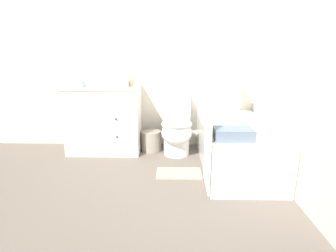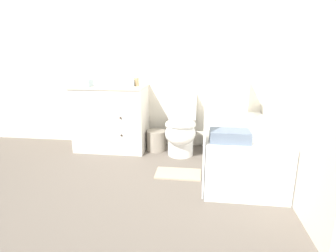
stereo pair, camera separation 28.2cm
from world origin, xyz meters
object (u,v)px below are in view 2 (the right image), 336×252
bath_towel_folded (230,136)px  toilet (181,130)px  wastebasket (156,140)px  soap_dispenser (136,82)px  bath_mat (178,174)px  sink_faucet (114,81)px  bathtub (238,147)px  vanity_cabinet (112,117)px  tissue_box (130,83)px  hand_towel_folded (82,83)px

bath_towel_folded → toilet: bearing=118.1°
toilet → wastebasket: (-0.34, 0.11, -0.20)m
soap_dispenser → bath_mat: (0.61, -0.70, -0.92)m
sink_faucet → wastebasket: bearing=-16.1°
bathtub → soap_dispenser: (-1.26, 0.47, 0.67)m
sink_faucet → wastebasket: size_ratio=0.52×
vanity_cabinet → bathtub: 1.71m
bathtub → tissue_box: bearing=161.2°
vanity_cabinet → soap_dispenser: bearing=-3.2°
vanity_cabinet → wastebasket: 0.69m
bath_towel_folded → bathtub: bearing=74.1°
sink_faucet → toilet: size_ratio=0.19×
bath_towel_folded → bath_mat: 0.82m
vanity_cabinet → tissue_box: bearing=-6.1°
toilet → bathtub: size_ratio=0.51×
wastebasket → tissue_box: tissue_box is taller
bathtub → bath_mat: (-0.65, -0.23, -0.25)m
hand_towel_folded → bath_towel_folded: bearing=-27.5°
tissue_box → hand_towel_folded: tissue_box is taller
hand_towel_folded → bath_towel_folded: 2.05m
toilet → wastebasket: bearing=162.4°
vanity_cabinet → toilet: vanity_cabinet is taller
toilet → vanity_cabinet: bearing=173.8°
wastebasket → hand_towel_folded: 1.23m
sink_faucet → bath_towel_folded: size_ratio=0.40×
wastebasket → toilet: bearing=-17.6°
soap_dispenser → bath_mat: 1.31m
sink_faucet → bathtub: bearing=-22.4°
bath_towel_folded → soap_dispenser: bearing=136.6°
tissue_box → wastebasket: bearing=5.8°
toilet → tissue_box: (-0.68, 0.07, 0.59)m
wastebasket → bath_mat: size_ratio=0.55×
wastebasket → soap_dispenser: size_ratio=2.10×
tissue_box → bath_towel_folded: tissue_box is taller
soap_dispenser → hand_towel_folded: 0.70m
sink_faucet → bath_towel_folded: 1.95m
sink_faucet → toilet: 1.15m
hand_towel_folded → bathtub: bearing=-10.4°
vanity_cabinet → bath_towel_folded: 1.82m
hand_towel_folded → bath_towel_folded: (1.79, -0.93, -0.35)m
bathtub → hand_towel_folded: (-1.95, 0.36, 0.66)m
tissue_box → bath_towel_folded: (1.19, -1.03, -0.35)m
tissue_box → bath_mat: (0.70, -0.69, -0.91)m
bathtub → wastebasket: bearing=154.0°
sink_faucet → bath_towel_folded: bearing=-40.3°
sink_faucet → hand_towel_folded: 0.45m
hand_towel_folded → vanity_cabinet: bearing=22.6°
vanity_cabinet → sink_faucet: (-0.00, 0.18, 0.46)m
sink_faucet → hand_towel_folded: size_ratio=0.59×
sink_faucet → bath_mat: bearing=-42.7°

